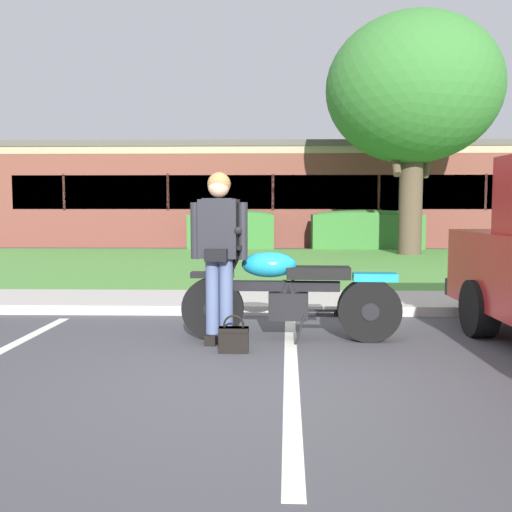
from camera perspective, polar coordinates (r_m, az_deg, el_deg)
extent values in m
plane|color=#424247|center=(4.83, 1.23, -11.70)|extent=(140.00, 140.00, 0.00)
cube|color=#B7B2A8|center=(7.50, 1.34, -5.23)|extent=(60.00, 0.20, 0.12)
cube|color=#B7B2A8|center=(8.34, 1.36, -4.33)|extent=(60.00, 1.50, 0.08)
cube|color=#518E3D|center=(13.51, 1.42, -0.81)|extent=(60.00, 8.93, 0.06)
cube|color=silver|center=(5.02, 3.42, -11.00)|extent=(0.24, 4.40, 0.01)
cylinder|color=black|center=(6.11, -4.21, -5.08)|extent=(0.64, 0.12, 0.64)
cylinder|color=black|center=(6.11, -4.21, -5.08)|extent=(0.18, 0.13, 0.18)
cylinder|color=black|center=(6.11, 10.89, -5.17)|extent=(0.65, 0.20, 0.64)
cylinder|color=black|center=(6.11, 10.89, -5.17)|extent=(0.19, 0.21, 0.18)
cube|color=black|center=(6.06, -4.23, -1.82)|extent=(0.44, 0.16, 0.06)
cube|color=teal|center=(6.07, 11.41, -2.00)|extent=(0.45, 0.22, 0.08)
cylinder|color=black|center=(5.98, -3.04, -2.61)|extent=(0.31, 0.06, 0.58)
cylinder|color=black|center=(6.13, -2.87, -2.41)|extent=(0.31, 0.06, 0.58)
sphere|color=black|center=(6.02, -2.62, -0.07)|extent=(0.17, 0.17, 0.17)
cylinder|color=black|center=(6.00, -1.30, 1.06)|extent=(0.06, 0.72, 0.03)
cylinder|color=black|center=(5.64, -1.61, 0.82)|extent=(0.05, 0.10, 0.04)
cylinder|color=black|center=(6.36, -1.02, 1.28)|extent=(0.05, 0.10, 0.04)
sphere|color=black|center=(5.70, -1.76, 2.47)|extent=(0.08, 0.08, 0.08)
sphere|color=black|center=(6.29, -1.25, 2.70)|extent=(0.08, 0.08, 0.08)
cube|color=#B2BCC6|center=(6.00, -2.06, 2.02)|extent=(0.15, 0.36, 0.35)
cube|color=black|center=(6.02, 2.87, -2.92)|extent=(1.10, 0.14, 0.10)
ellipsoid|color=teal|center=(6.00, 1.26, -0.83)|extent=(0.57, 0.34, 0.26)
cube|color=black|center=(6.01, 6.03, -1.61)|extent=(0.65, 0.30, 0.12)
cube|color=black|center=(6.05, 3.15, -4.80)|extent=(0.41, 0.25, 0.28)
cylinder|color=black|center=(6.03, 2.83, -3.29)|extent=(0.18, 0.13, 0.21)
cylinder|color=black|center=(6.03, 3.48, -3.30)|extent=(0.18, 0.13, 0.21)
cylinder|color=black|center=(6.22, 6.58, -5.50)|extent=(0.60, 0.10, 0.08)
cylinder|color=black|center=(6.23, 8.43, -5.50)|extent=(0.60, 0.10, 0.08)
cylinder|color=black|center=(5.94, 4.29, -7.06)|extent=(0.13, 0.12, 0.30)
cube|color=black|center=(5.94, -2.92, -8.04)|extent=(0.14, 0.25, 0.10)
cube|color=black|center=(5.97, -4.25, -7.98)|extent=(0.14, 0.25, 0.10)
cylinder|color=#47567A|center=(5.88, -2.90, -4.38)|extent=(0.14, 0.14, 0.86)
cylinder|color=#47567A|center=(5.91, -4.23, -4.34)|extent=(0.14, 0.14, 0.86)
cube|color=#232328|center=(5.83, -3.61, 2.64)|extent=(0.40, 0.27, 0.58)
cube|color=#232328|center=(5.82, -3.62, 5.30)|extent=(0.32, 0.24, 0.06)
sphere|color=tan|center=(5.82, -3.63, 6.67)|extent=(0.21, 0.21, 0.21)
sphere|color=olive|center=(5.84, -3.60, 6.96)|extent=(0.23, 0.23, 0.23)
cube|color=black|center=(5.72, -3.87, 0.08)|extent=(0.23, 0.13, 0.12)
cylinder|color=#232328|center=(5.78, -1.28, 2.43)|extent=(0.09, 0.09, 0.56)
cylinder|color=#232328|center=(5.88, -5.89, 2.45)|extent=(0.09, 0.09, 0.56)
cube|color=black|center=(5.59, -2.16, -8.11)|extent=(0.28, 0.12, 0.24)
cube|color=black|center=(5.57, -2.17, -7.12)|extent=(0.28, 0.13, 0.04)
torus|color=black|center=(5.56, -2.17, -6.71)|extent=(0.20, 0.02, 0.20)
cylinder|color=black|center=(6.65, 20.79, -4.75)|extent=(0.25, 0.60, 0.60)
cylinder|color=#4C3D2D|center=(16.44, 14.71, 4.70)|extent=(0.62, 0.62, 2.73)
ellipsoid|color=#33702D|center=(16.73, 14.95, 15.35)|extent=(4.61, 4.61, 3.92)
cylinder|color=#4C3D2D|center=(16.63, 16.48, 10.06)|extent=(0.22, 1.15, 1.61)
cylinder|color=#4C3D2D|center=(16.41, 13.23, 9.98)|extent=(0.22, 1.10, 1.49)
cube|color=#336B2D|center=(18.21, -2.41, 2.31)|extent=(2.63, 0.90, 1.10)
ellipsoid|color=#336B2D|center=(18.20, -2.41, 4.04)|extent=(2.50, 0.84, 0.28)
cube|color=#336B2D|center=(18.40, 10.66, 2.25)|extent=(3.37, 0.90, 1.10)
ellipsoid|color=#336B2D|center=(18.39, 10.68, 3.97)|extent=(3.20, 0.84, 0.28)
cube|color=brown|center=(23.66, 1.62, 5.55)|extent=(20.03, 9.09, 3.28)
cube|color=#998466|center=(19.24, 1.65, 10.23)|extent=(20.03, 0.10, 0.24)
cube|color=#4C4742|center=(23.74, 1.63, 9.76)|extent=(20.24, 9.18, 0.20)
cube|color=#1E282D|center=(19.15, 1.64, 6.19)|extent=(17.03, 0.06, 1.10)
cube|color=brown|center=(20.30, -18.07, 5.88)|extent=(0.08, 0.04, 1.20)
cube|color=brown|center=(19.43, -8.51, 6.12)|extent=(0.08, 0.04, 1.20)
cube|color=brown|center=(19.14, 1.64, 6.19)|extent=(0.08, 0.04, 1.20)
cube|color=brown|center=(19.45, 11.79, 6.07)|extent=(0.08, 0.04, 1.20)
cube|color=brown|center=(20.33, 21.32, 5.79)|extent=(0.08, 0.04, 1.20)
cube|color=#473323|center=(19.58, 13.47, 3.82)|extent=(1.00, 0.08, 2.10)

